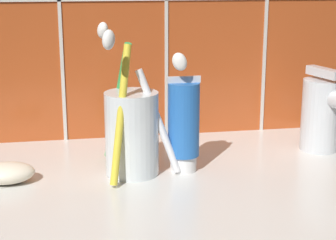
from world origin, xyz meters
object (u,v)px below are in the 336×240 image
toothpaste_tube (184,125)px  soap_bar (6,173)px  toothbrush_cup (132,129)px  sink_faucet (325,112)px

toothpaste_tube → soap_bar: 22.07cm
toothbrush_cup → toothpaste_tube: toothbrush_cup is taller
toothpaste_tube → soap_bar: toothpaste_tube is taller
sink_faucet → soap_bar: bearing=-97.8°
toothbrush_cup → toothpaste_tube: bearing=-0.2°
toothpaste_tube → soap_bar: (-21.56, -0.53, -4.69)cm
toothpaste_tube → sink_faucet: 21.18cm
toothbrush_cup → soap_bar: toothbrush_cup is taller
sink_faucet → soap_bar: sink_faucet is taller
soap_bar → toothbrush_cup: bearing=2.1°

